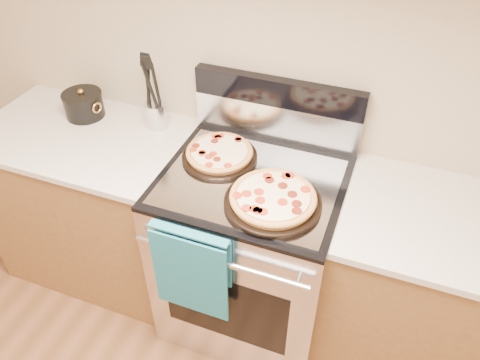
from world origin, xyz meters
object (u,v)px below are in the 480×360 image
(pepperoni_pizza_front, at_px, (273,199))
(utensil_crock, at_px, (156,115))
(pepperoni_pizza_back, at_px, (220,154))
(saucepan, at_px, (84,106))
(range_body, at_px, (251,253))

(pepperoni_pizza_front, bearing_deg, utensil_crock, 153.54)
(pepperoni_pizza_back, distance_m, saucepan, 0.77)
(utensil_crock, height_order, saucepan, utensil_crock)
(pepperoni_pizza_back, relative_size, utensil_crock, 2.52)
(range_body, bearing_deg, pepperoni_pizza_back, 158.75)
(utensil_crock, relative_size, saucepan, 0.69)
(pepperoni_pizza_back, bearing_deg, saucepan, 172.09)
(range_body, bearing_deg, pepperoni_pizza_front, -45.79)
(range_body, distance_m, utensil_crock, 0.80)
(utensil_crock, bearing_deg, pepperoni_pizza_back, -20.54)
(range_body, relative_size, pepperoni_pizza_front, 2.40)
(range_body, height_order, pepperoni_pizza_front, pepperoni_pizza_front)
(pepperoni_pizza_back, bearing_deg, utensil_crock, 159.46)
(range_body, xyz_separation_m, pepperoni_pizza_back, (-0.18, 0.07, 0.50))
(pepperoni_pizza_front, relative_size, saucepan, 2.00)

